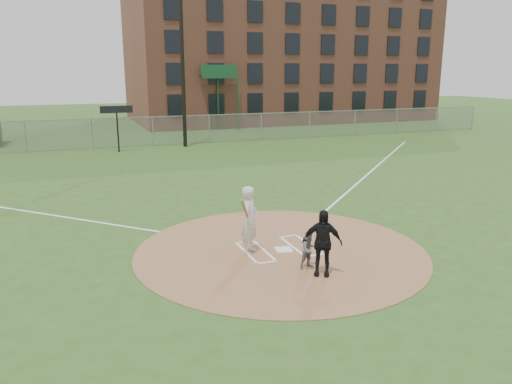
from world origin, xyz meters
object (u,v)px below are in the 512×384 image
object	(u,v)px
umpire	(322,243)
batter_at_plate	(250,220)
home_plate	(284,250)
catcher	(309,249)

from	to	relation	value
umpire	batter_at_plate	size ratio (longest dim) A/B	0.88
home_plate	catcher	xyz separation A→B (m)	(0.10, -1.43, 0.49)
umpire	catcher	bearing A→B (deg)	130.71
home_plate	catcher	bearing A→B (deg)	-86.07
catcher	umpire	distance (m)	0.64
home_plate	umpire	size ratio (longest dim) A/B	0.27
catcher	batter_at_plate	xyz separation A→B (m)	(-1.07, 1.57, 0.47)
catcher	umpire	world-z (taller)	umpire
home_plate	batter_at_plate	distance (m)	1.38
umpire	batter_at_plate	xyz separation A→B (m)	(-1.16, 2.09, 0.12)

